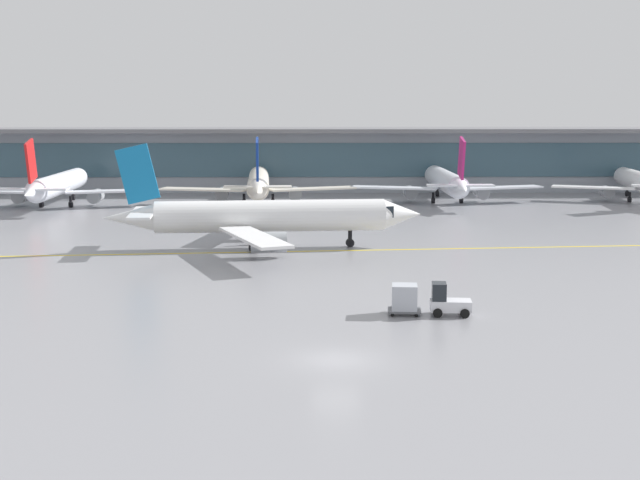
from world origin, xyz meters
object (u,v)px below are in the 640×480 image
gate_airplane_1 (58,185)px  cargo_dolly_lead (404,298)px  gate_airplane_3 (446,182)px  gate_airplane_2 (258,183)px  baggage_tug (447,302)px  taxiing_regional_jet (267,217)px

gate_airplane_1 → cargo_dolly_lead: gate_airplane_1 is taller
cargo_dolly_lead → gate_airplane_3: bearing=84.1°
gate_airplane_2 → gate_airplane_3: size_ratio=1.00×
gate_airplane_2 → baggage_tug: 64.42m
cargo_dolly_lead → baggage_tug: bearing=-0.0°
baggage_tug → cargo_dolly_lead: bearing=180.0°
gate_airplane_1 → gate_airplane_3: size_ratio=0.99×
gate_airplane_2 → cargo_dolly_lead: (12.86, -62.24, -1.74)m
gate_airplane_1 → gate_airplane_2: (26.00, 2.46, 0.02)m
taxiing_regional_jet → cargo_dolly_lead: (10.02, -25.92, -1.88)m
taxiing_regional_jet → gate_airplane_1: bearing=125.3°
gate_airplane_1 → gate_airplane_3: 51.53m
gate_airplane_1 → baggage_tug: bearing=-145.9°
baggage_tug → cargo_dolly_lead: baggage_tug is taller
gate_airplane_3 → cargo_dolly_lead: bearing=168.3°
gate_airplane_1 → gate_airplane_2: bearing=-85.2°
gate_airplane_3 → cargo_dolly_lead: gate_airplane_3 is taller
gate_airplane_1 → cargo_dolly_lead: (38.86, -59.78, -1.73)m
gate_airplane_2 → baggage_tug: bearing=-168.9°
gate_airplane_3 → baggage_tug: bearing=170.7°
baggage_tug → taxiing_regional_jet: bearing=121.2°
gate_airplane_2 → baggage_tug: gate_airplane_2 is taller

